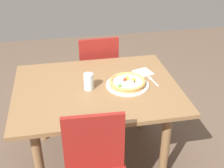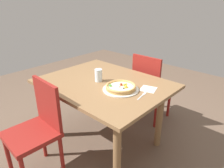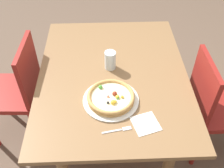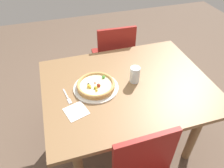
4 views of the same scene
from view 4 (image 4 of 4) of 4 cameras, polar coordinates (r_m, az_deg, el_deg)
The scene contains 8 objects.
ground_plane at distance 2.18m, azimuth 3.25°, elevation -14.40°, with size 6.00×6.00×0.00m, color brown.
dining_table at distance 1.71m, azimuth 4.01°, elevation -2.66°, with size 1.28×0.99×0.72m.
chair_near at distance 2.34m, azimuth 0.43°, elevation 7.22°, with size 0.42×0.42×0.89m.
plate at distance 1.60m, azimuth -4.29°, elevation -0.97°, with size 0.34×0.34×0.01m, color silver.
pizza at distance 1.59m, azimuth -4.33°, elevation -0.30°, with size 0.29×0.29×0.05m.
fork at distance 1.56m, azimuth -11.79°, elevation -3.50°, with size 0.05×0.17×0.00m.
drinking_glass at distance 1.63m, azimuth 6.12°, elevation 2.51°, with size 0.08×0.08×0.13m, color silver.
napkin at distance 1.46m, azimuth -9.54°, elevation -7.19°, with size 0.14×0.14×0.00m, color white.
Camera 4 is at (0.47, 1.15, 1.80)m, focal length 34.25 mm.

